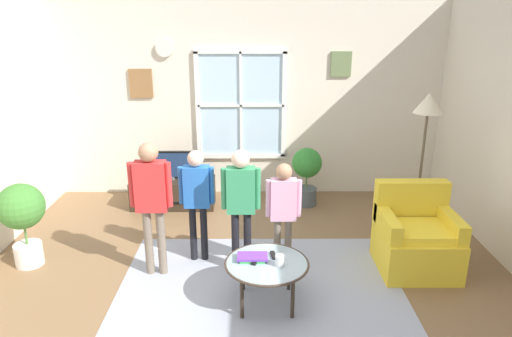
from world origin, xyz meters
name	(u,v)px	position (x,y,z in m)	size (l,w,h in m)	color
ground_plane	(244,296)	(0.00, 0.00, -0.01)	(6.08, 6.02, 0.02)	brown
back_wall	(247,99)	(-0.01, 2.77, 1.39)	(5.48, 0.17, 2.79)	beige
area_rug	(260,288)	(0.16, 0.12, 0.00)	(2.75, 2.07, 0.01)	#999EAD
tv_stand	(173,193)	(-1.01, 2.17, 0.19)	(1.13, 0.46, 0.39)	#2D2319
television	(172,165)	(-1.01, 2.17, 0.60)	(0.57, 0.08, 0.40)	#4C4C4C
armchair	(416,239)	(1.77, 0.51, 0.33)	(0.76, 0.74, 0.87)	yellow
coffee_table	(267,265)	(0.21, -0.13, 0.39)	(0.77, 0.77, 0.42)	#99B2B7
book_stack	(252,257)	(0.08, -0.08, 0.44)	(0.28, 0.16, 0.05)	#46B359
cup	(280,261)	(0.32, -0.19, 0.47)	(0.08, 0.08, 0.10)	white
remote_near_books	(256,261)	(0.11, -0.12, 0.43)	(0.04, 0.14, 0.02)	black
remote_near_cup	(274,255)	(0.27, -0.02, 0.43)	(0.04, 0.14, 0.02)	black
person_blue_shirt	(197,193)	(-0.50, 0.69, 0.77)	(0.37, 0.17, 1.23)	black
person_pink_shirt	(283,206)	(0.39, 0.43, 0.73)	(0.35, 0.16, 1.17)	#726656
person_green_shirt	(241,197)	(-0.03, 0.46, 0.81)	(0.39, 0.18, 1.30)	black
person_red_shirt	(151,194)	(-0.90, 0.40, 0.87)	(0.42, 0.19, 1.39)	#726656
potted_plant_by_window	(307,171)	(0.82, 2.21, 0.49)	(0.41, 0.41, 0.81)	#4C565B
potted_plant_corner	(22,214)	(-2.29, 0.58, 0.58)	(0.48, 0.48, 0.90)	silver
floor_lamp	(427,118)	(2.01, 1.21, 1.44)	(0.32, 0.32, 1.72)	black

